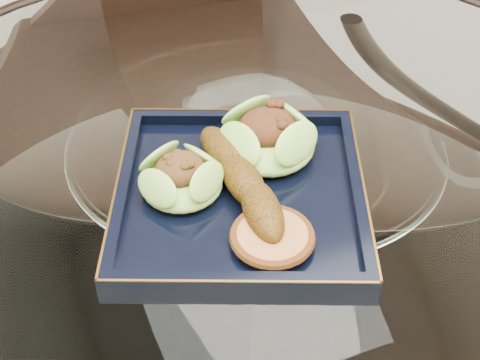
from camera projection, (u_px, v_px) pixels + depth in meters
name	position (u px, v px, depth m)	size (l,w,h in m)	color
dining_table	(253.00, 259.00, 0.90)	(1.13, 1.13, 0.77)	white
dining_chair	(194.00, 118.00, 1.26)	(0.46, 0.46, 0.93)	black
navy_plate	(240.00, 200.00, 0.74)	(0.27, 0.27, 0.02)	black
lettuce_wrap_left	(181.00, 180.00, 0.72)	(0.09, 0.09, 0.03)	#57952B
lettuce_wrap_right	(268.00, 140.00, 0.77)	(0.11, 0.11, 0.04)	#78AE32
roasted_plantain	(243.00, 180.00, 0.72)	(0.19, 0.04, 0.03)	#67400A
crumb_patty	(272.00, 238.00, 0.67)	(0.08, 0.08, 0.01)	#C17A40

